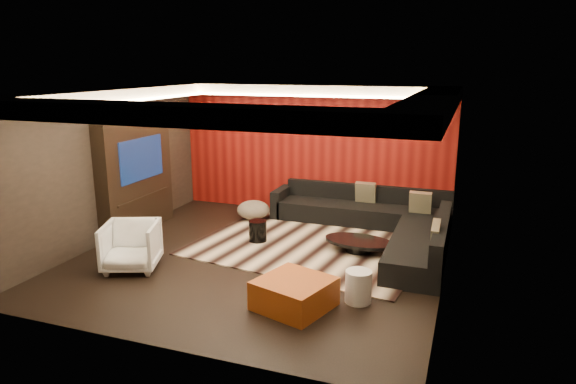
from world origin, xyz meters
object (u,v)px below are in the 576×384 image
at_px(coffee_table, 359,245).
at_px(armchair, 131,246).
at_px(sectional_sofa, 381,223).
at_px(drum_stool, 258,231).
at_px(orange_ottoman, 294,293).
at_px(white_side_table, 358,287).

relative_size(coffee_table, armchair, 1.44).
bearing_deg(sectional_sofa, drum_stool, -151.99).
xyz_separation_m(coffee_table, orange_ottoman, (-0.37, -2.37, 0.08)).
distance_m(white_side_table, armchair, 3.69).
bearing_deg(white_side_table, coffee_table, 102.03).
bearing_deg(coffee_table, sectional_sofa, 78.11).
distance_m(coffee_table, orange_ottoman, 2.40).
bearing_deg(orange_ottoman, drum_stool, 123.64).
bearing_deg(orange_ottoman, white_side_table, 29.98).
distance_m(orange_ottoman, armchair, 2.93).
distance_m(orange_ottoman, sectional_sofa, 3.42).
bearing_deg(orange_ottoman, sectional_sofa, 80.17).
relative_size(white_side_table, armchair, 0.54).
bearing_deg(sectional_sofa, armchair, -139.43).
height_order(coffee_table, orange_ottoman, orange_ottoman).
height_order(white_side_table, orange_ottoman, white_side_table).
xyz_separation_m(coffee_table, armchair, (-3.28, -1.99, 0.26)).
relative_size(drum_stool, armchair, 0.46).
height_order(coffee_table, sectional_sofa, sectional_sofa).
xyz_separation_m(orange_ottoman, sectional_sofa, (0.58, 3.37, 0.06)).
distance_m(drum_stool, sectional_sofa, 2.36).
bearing_deg(drum_stool, orange_ottoman, -56.36).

